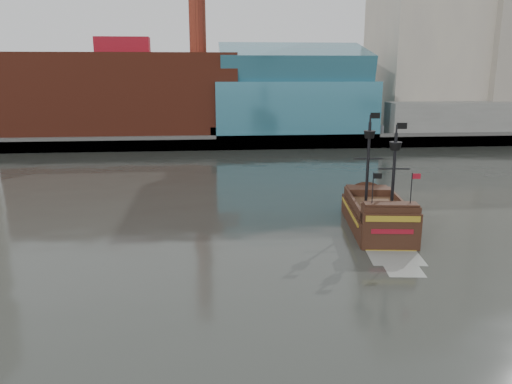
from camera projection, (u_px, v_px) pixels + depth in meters
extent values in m
plane|color=#292B26|center=(319.00, 312.00, 29.79)|extent=(400.00, 400.00, 0.00)
cube|color=slate|center=(235.00, 126.00, 118.49)|extent=(220.00, 60.00, 2.00)
cube|color=#4C4C49|center=(244.00, 142.00, 89.90)|extent=(220.00, 1.00, 2.60)
cube|color=maroon|center=(125.00, 94.00, 95.11)|extent=(42.00, 18.00, 15.00)
cube|color=#316E83|center=(293.00, 107.00, 96.71)|extent=(30.00, 16.00, 10.00)
cube|color=#B4AA95|center=(427.00, 16.00, 104.83)|extent=(20.00, 22.00, 46.00)
cube|color=#B4AA95|center=(438.00, 11.00, 121.47)|extent=(24.00, 20.00, 52.00)
cube|color=slate|center=(489.00, 118.00, 96.80)|extent=(40.00, 6.00, 6.00)
cube|color=#316E83|center=(293.00, 65.00, 94.80)|extent=(28.00, 14.94, 8.78)
cube|color=black|center=(376.00, 222.00, 45.41)|extent=(6.13, 11.90, 2.47)
cube|color=#49301A|center=(377.00, 207.00, 45.08)|extent=(5.52, 10.71, 0.28)
cube|color=black|center=(368.00, 192.00, 49.43)|extent=(4.29, 2.76, 0.95)
cube|color=black|center=(390.00, 215.00, 40.12)|extent=(4.67, 2.07, 1.71)
cube|color=black|center=(391.00, 237.00, 39.63)|extent=(4.65, 0.82, 3.80)
cube|color=olive|center=(393.00, 219.00, 39.14)|extent=(4.25, 0.61, 0.47)
cube|color=maroon|center=(392.00, 232.00, 39.39)|extent=(3.31, 0.49, 0.38)
cylinder|color=black|center=(368.00, 163.00, 45.57)|extent=(0.30, 0.30, 7.41)
cylinder|color=black|center=(394.00, 173.00, 42.55)|extent=(0.30, 0.30, 6.84)
cone|color=black|center=(369.00, 135.00, 44.96)|extent=(1.17, 1.17, 0.66)
cone|color=black|center=(395.00, 146.00, 42.00)|extent=(1.17, 1.17, 0.66)
cube|color=black|center=(375.00, 116.00, 44.54)|extent=(0.85, 0.13, 0.52)
cube|color=black|center=(402.00, 126.00, 41.58)|extent=(0.85, 0.13, 0.52)
cube|color=#929792|center=(395.00, 257.00, 38.35)|extent=(4.43, 3.90, 0.02)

